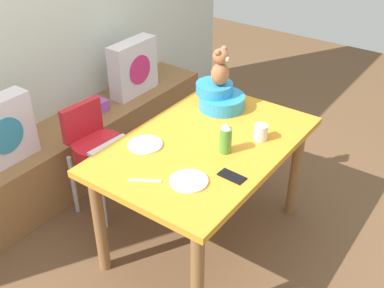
# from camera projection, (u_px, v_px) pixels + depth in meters

# --- Properties ---
(ground_plane) EXTENTS (8.00, 8.00, 0.00)m
(ground_plane) POSITION_uv_depth(u_px,v_px,m) (204.00, 236.00, 3.09)
(ground_plane) COLOR brown
(back_wall) EXTENTS (4.40, 0.10, 2.60)m
(back_wall) POSITION_uv_depth(u_px,v_px,m) (27.00, 4.00, 3.11)
(back_wall) COLOR silver
(back_wall) RESTS_ON ground_plane
(window_bench) EXTENTS (2.60, 0.44, 0.46)m
(window_bench) POSITION_uv_depth(u_px,v_px,m) (77.00, 150.00, 3.55)
(window_bench) COLOR olive
(window_bench) RESTS_ON ground_plane
(pillow_floral_right) EXTENTS (0.44, 0.15, 0.44)m
(pillow_floral_right) POSITION_uv_depth(u_px,v_px,m) (133.00, 68.00, 3.76)
(pillow_floral_right) COLOR silver
(pillow_floral_right) RESTS_ON window_bench
(book_stack) EXTENTS (0.20, 0.14, 0.09)m
(book_stack) POSITION_uv_depth(u_px,v_px,m) (94.00, 107.00, 3.56)
(book_stack) COLOR #9950B1
(book_stack) RESTS_ON window_bench
(dining_table) EXTENTS (1.32, 0.87, 0.74)m
(dining_table) POSITION_uv_depth(u_px,v_px,m) (206.00, 157.00, 2.75)
(dining_table) COLOR orange
(dining_table) RESTS_ON ground_plane
(highchair) EXTENTS (0.34, 0.47, 0.79)m
(highchair) POSITION_uv_depth(u_px,v_px,m) (97.00, 146.00, 3.06)
(highchair) COLOR red
(highchair) RESTS_ON ground_plane
(infant_seat_teal) EXTENTS (0.30, 0.33, 0.16)m
(infant_seat_teal) POSITION_uv_depth(u_px,v_px,m) (219.00, 97.00, 3.02)
(infant_seat_teal) COLOR #2B8FCE
(infant_seat_teal) RESTS_ON dining_table
(teddy_bear) EXTENTS (0.13, 0.12, 0.25)m
(teddy_bear) POSITION_uv_depth(u_px,v_px,m) (220.00, 68.00, 2.91)
(teddy_bear) COLOR #9E6340
(teddy_bear) RESTS_ON infant_seat_teal
(ketchup_bottle) EXTENTS (0.07, 0.07, 0.18)m
(ketchup_bottle) POSITION_uv_depth(u_px,v_px,m) (226.00, 138.00, 2.56)
(ketchup_bottle) COLOR #4C8C33
(ketchup_bottle) RESTS_ON dining_table
(coffee_mug) EXTENTS (0.12, 0.08, 0.09)m
(coffee_mug) POSITION_uv_depth(u_px,v_px,m) (261.00, 132.00, 2.70)
(coffee_mug) COLOR silver
(coffee_mug) RESTS_ON dining_table
(dinner_plate_near) EXTENTS (0.20, 0.20, 0.01)m
(dinner_plate_near) POSITION_uv_depth(u_px,v_px,m) (189.00, 181.00, 2.37)
(dinner_plate_near) COLOR white
(dinner_plate_near) RESTS_ON dining_table
(dinner_plate_far) EXTENTS (0.20, 0.20, 0.01)m
(dinner_plate_far) POSITION_uv_depth(u_px,v_px,m) (145.00, 145.00, 2.66)
(dinner_plate_far) COLOR white
(dinner_plate_far) RESTS_ON dining_table
(cell_phone) EXTENTS (0.08, 0.15, 0.01)m
(cell_phone) POSITION_uv_depth(u_px,v_px,m) (232.00, 176.00, 2.41)
(cell_phone) COLOR black
(cell_phone) RESTS_ON dining_table
(table_fork) EXTENTS (0.10, 0.15, 0.01)m
(table_fork) POSITION_uv_depth(u_px,v_px,m) (145.00, 180.00, 2.38)
(table_fork) COLOR silver
(table_fork) RESTS_ON dining_table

